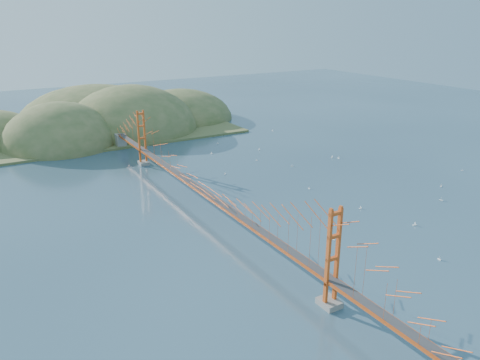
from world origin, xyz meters
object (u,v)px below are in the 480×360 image
sailboat_2 (361,208)px  sailboat_0 (333,239)px  bridge (205,171)px  sailboat_1 (292,166)px

sailboat_2 → sailboat_0: size_ratio=0.90×
bridge → sailboat_2: (22.57, -11.77, -6.87)m
bridge → sailboat_2: size_ratio=163.48×
sailboat_2 → sailboat_0: sailboat_0 is taller
bridge → sailboat_1: bridge is taller
sailboat_1 → sailboat_2: size_ratio=1.04×
bridge → sailboat_0: size_ratio=146.69×
sailboat_2 → bridge: bearing=152.5°
bridge → sailboat_1: (26.57, 12.55, -6.87)m
sailboat_1 → sailboat_0: bearing=-116.8°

